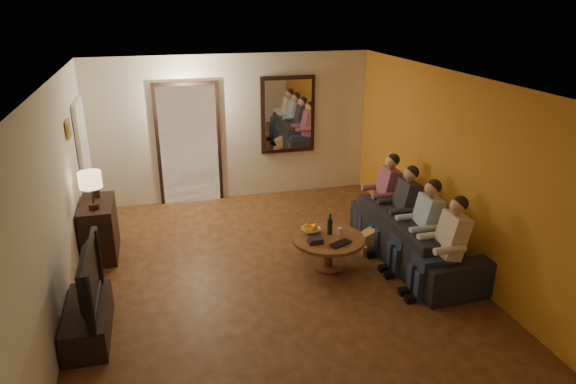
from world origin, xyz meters
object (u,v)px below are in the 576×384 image
object	(u,v)px
wine_bottle	(330,224)
laptop	(343,245)
person_b	(422,230)
person_d	(383,198)
person_c	(401,213)
bowl	(311,230)
tv_stand	(88,321)
coffee_table	(328,252)
dresser	(99,229)
person_a	(446,251)
sofa	(416,237)
dog	(376,235)
tv	(81,279)
table_lamp	(92,190)

from	to	relation	value
wine_bottle	laptop	bearing A→B (deg)	-82.50
person_b	laptop	size ratio (longest dim) A/B	3.65
laptop	person_d	bearing A→B (deg)	19.54
person_c	bowl	world-z (taller)	person_c
tv_stand	coffee_table	xyz separation A→B (m)	(3.04, 0.78, 0.04)
dresser	person_d	world-z (taller)	person_d
coffee_table	laptop	distance (m)	0.38
person_d	dresser	bearing A→B (deg)	174.81
dresser	person_c	distance (m)	4.32
person_a	person_d	bearing A→B (deg)	90.00
person_c	dresser	bearing A→B (deg)	166.86
sofa	person_a	bearing A→B (deg)	171.41
person_c	bowl	xyz separation A→B (m)	(-1.35, 0.02, -0.12)
person_a	dog	world-z (taller)	person_a
tv_stand	wine_bottle	world-z (taller)	wine_bottle
tv_stand	wine_bottle	xyz separation A→B (m)	(3.09, 0.88, 0.42)
person_a	dresser	bearing A→B (deg)	152.58
person_b	tv	bearing A→B (deg)	-174.80
dog	table_lamp	bearing A→B (deg)	166.84
dresser	person_a	bearing A→B (deg)	-27.42
person_c	wine_bottle	world-z (taller)	person_c
person_d	bowl	xyz separation A→B (m)	(-1.35, -0.58, -0.12)
person_d	laptop	size ratio (longest dim) A/B	3.65
tv_stand	person_b	xyz separation A→B (m)	(4.21, 0.38, 0.42)
table_lamp	tv	size ratio (longest dim) A/B	0.46
laptop	coffee_table	bearing A→B (deg)	83.75
person_b	tv_stand	bearing A→B (deg)	-174.80
tv	sofa	size ratio (longest dim) A/B	0.49
person_c	person_d	world-z (taller)	same
sofa	dog	bearing A→B (deg)	50.66
person_b	wine_bottle	world-z (taller)	person_b
person_b	bowl	world-z (taller)	person_b
sofa	table_lamp	bearing A→B (deg)	73.89
person_a	laptop	world-z (taller)	person_a
dresser	coffee_table	xyz separation A→B (m)	(3.04, -1.18, -0.18)
tv_stand	sofa	world-z (taller)	sofa
person_d	person_a	bearing A→B (deg)	-90.00
tv_stand	laptop	bearing A→B (deg)	9.06
tv_stand	person_b	distance (m)	4.24
table_lamp	person_a	xyz separation A→B (m)	(4.21, -1.96, -0.48)
table_lamp	sofa	xyz separation A→B (m)	(4.31, -1.06, -0.72)
wine_bottle	laptop	world-z (taller)	wine_bottle
dresser	laptop	xyz separation A→B (m)	(3.14, -1.46, 0.06)
sofa	coffee_table	distance (m)	1.28
dog	bowl	bearing A→B (deg)	178.56
laptop	bowl	bearing A→B (deg)	93.34
person_b	laptop	bearing A→B (deg)	173.67
person_c	wine_bottle	distance (m)	1.12
tv_stand	person_c	size ratio (longest dim) A/B	0.92
wine_bottle	tv_stand	bearing A→B (deg)	-164.09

